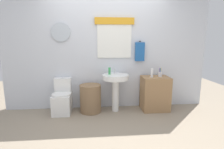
% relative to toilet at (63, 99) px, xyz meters
% --- Properties ---
extents(ground_plane, '(8.00, 8.00, 0.00)m').
position_rel_toilet_xyz_m(ground_plane, '(0.95, -0.88, -0.28)').
color(ground_plane, gray).
extents(back_wall, '(4.40, 0.18, 2.60)m').
position_rel_toilet_xyz_m(back_wall, '(0.95, 0.27, 1.03)').
color(back_wall, silver).
rests_on(back_wall, ground_plane).
extents(toilet, '(0.38, 0.51, 0.72)m').
position_rel_toilet_xyz_m(toilet, '(0.00, 0.00, 0.00)').
color(toilet, white).
rests_on(toilet, ground_plane).
extents(laundry_hamper, '(0.44, 0.44, 0.58)m').
position_rel_toilet_xyz_m(laundry_hamper, '(0.58, -0.03, 0.01)').
color(laundry_hamper, '#846647').
rests_on(laundry_hamper, ground_plane).
extents(pedestal_sink, '(0.54, 0.54, 0.79)m').
position_rel_toilet_xyz_m(pedestal_sink, '(1.10, -0.03, 0.32)').
color(pedestal_sink, white).
rests_on(pedestal_sink, ground_plane).
extents(faucet, '(0.03, 0.03, 0.10)m').
position_rel_toilet_xyz_m(faucet, '(1.10, 0.09, 0.56)').
color(faucet, silver).
rests_on(faucet, pedestal_sink).
extents(wooden_cabinet, '(0.57, 0.44, 0.72)m').
position_rel_toilet_xyz_m(wooden_cabinet, '(1.96, -0.03, 0.08)').
color(wooden_cabinet, '#9E754C').
rests_on(wooden_cabinet, ground_plane).
extents(soap_bottle, '(0.05, 0.05, 0.14)m').
position_rel_toilet_xyz_m(soap_bottle, '(0.98, 0.02, 0.58)').
color(soap_bottle, green).
rests_on(soap_bottle, pedestal_sink).
extents(lotion_bottle, '(0.05, 0.05, 0.19)m').
position_rel_toilet_xyz_m(lotion_bottle, '(1.86, -0.07, 0.54)').
color(lotion_bottle, white).
rests_on(lotion_bottle, wooden_cabinet).
extents(toothbrush_cup, '(0.08, 0.08, 0.19)m').
position_rel_toilet_xyz_m(toothbrush_cup, '(2.06, -0.01, 0.50)').
color(toothbrush_cup, silver).
rests_on(toothbrush_cup, wooden_cabinet).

